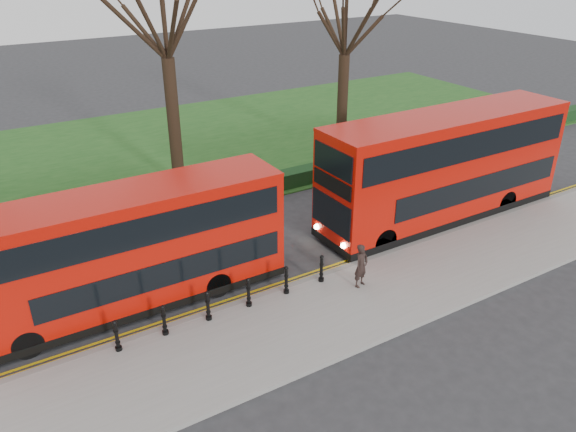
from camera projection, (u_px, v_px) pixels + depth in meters
ground at (231, 290)px, 19.64m from camera, size 120.00×120.00×0.00m
pavement at (274, 334)px, 17.30m from camera, size 60.00×4.00×0.15m
kerb at (244, 302)px, 18.84m from camera, size 60.00×0.25×0.16m
grass_verge at (112, 160)px, 31.14m from camera, size 60.00×18.00×0.06m
hedge at (163, 208)px, 24.68m from camera, size 60.00×0.90×0.80m
yellow_line_outer at (240, 299)px, 19.10m from camera, size 60.00×0.10×0.01m
yellow_line_inner at (237, 297)px, 19.25m from camera, size 60.00×0.10×0.01m
tree_mid at (163, 11)px, 24.62m from camera, size 7.23×7.23×11.30m
tree_right at (346, 21)px, 29.74m from camera, size 6.31×6.31×9.87m
bollard_row at (229, 299)px, 17.99m from camera, size 7.36×0.15×1.00m
bus_lead at (131, 250)px, 18.04m from camera, size 10.15×2.33×4.04m
bus_rear at (445, 168)px, 23.76m from camera, size 11.73×2.69×4.67m
pedestrian at (361, 266)px, 19.27m from camera, size 0.67×0.54×1.60m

